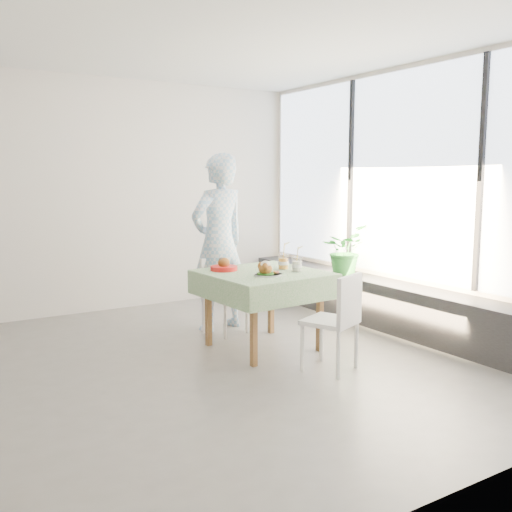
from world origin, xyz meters
TOP-DOWN VIEW (x-y plane):
  - floor at (0.00, 0.00)m, footprint 6.00×6.00m
  - ceiling at (0.00, 0.00)m, footprint 6.00×6.00m
  - wall_back at (0.00, 2.50)m, footprint 6.00×0.02m
  - wall_front at (0.00, -2.50)m, footprint 6.00×0.02m
  - wall_right at (3.00, 0.00)m, footprint 0.02×5.00m
  - window_pane at (2.97, 0.00)m, footprint 0.01×4.80m
  - window_ledge at (2.80, 0.00)m, footprint 0.40×4.80m
  - cafe_table at (1.24, 0.15)m, footprint 1.10×1.10m
  - chair_far at (1.19, 0.83)m, footprint 0.46×0.46m
  - chair_near at (1.39, -0.68)m, footprint 0.52×0.52m
  - diner at (1.22, 1.00)m, footprint 0.76×0.57m
  - main_dish at (1.15, -0.05)m, footprint 0.27×0.27m
  - juice_cup_orange at (1.49, 0.18)m, footprint 0.11×0.11m
  - juice_cup_lemonade at (1.52, 0.00)m, footprint 0.10×0.10m
  - second_dish at (0.97, 0.42)m, footprint 0.26×0.26m
  - potted_plant at (2.71, 0.71)m, footprint 0.68×0.65m

SIDE VIEW (x-z plane):
  - floor at x=0.00m, z-range 0.00..0.00m
  - chair_far at x=1.19m, z-range -0.15..0.64m
  - window_ledge at x=2.80m, z-range 0.00..0.50m
  - chair_near at x=1.39m, z-range -0.16..0.67m
  - cafe_table at x=1.24m, z-range 0.09..0.83m
  - second_dish at x=0.97m, z-range 0.72..0.84m
  - main_dish at x=1.15m, z-range 0.72..0.86m
  - potted_plant at x=2.71m, z-range 0.50..1.08m
  - juice_cup_lemonade at x=1.52m, z-range 0.67..0.94m
  - juice_cup_orange at x=1.49m, z-range 0.66..0.96m
  - diner at x=1.22m, z-range 0.00..1.88m
  - wall_back at x=0.00m, z-range 0.00..2.80m
  - wall_front at x=0.00m, z-range 0.00..2.80m
  - wall_right at x=3.00m, z-range 0.00..2.80m
  - window_pane at x=2.97m, z-range 0.56..2.74m
  - ceiling at x=0.00m, z-range 2.80..2.80m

